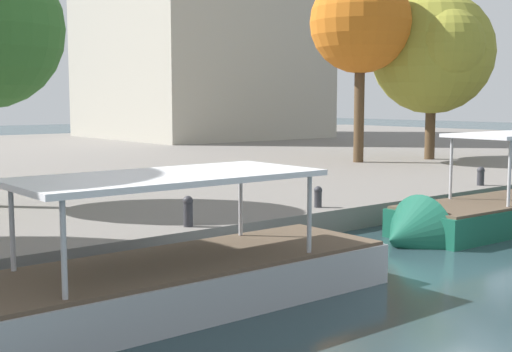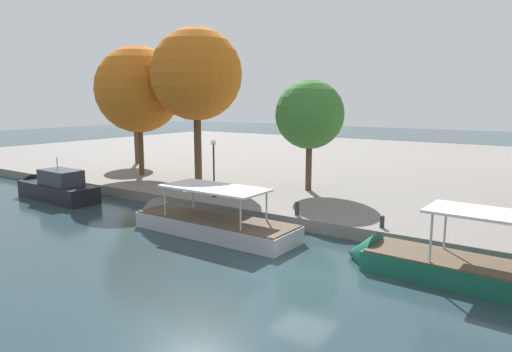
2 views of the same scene
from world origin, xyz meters
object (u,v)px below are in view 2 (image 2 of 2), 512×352
Objects in this scene: tour_boat_1 at (202,226)px; tree_2 at (308,113)px; mooring_bollard_0 at (297,207)px; tree_3 at (135,106)px; tree_1 at (141,88)px; tree_0 at (197,75)px; mooring_bollard_2 at (382,221)px; lamp_post at (214,163)px; tour_boat_2 at (504,282)px; motor_yacht_0 at (54,189)px.

tour_boat_1 is 12.85m from tree_2.
tree_3 is (-25.87, 10.10, 5.81)m from mooring_bollard_0.
mooring_bollard_0 is at bearing -15.15° from tree_1.
tree_0 is 6.55m from tree_1.
tree_1 is at bearing -30.95° from tour_boat_1.
mooring_bollard_2 is 0.05× the size of tree_0.
tree_0 reaches higher than tour_boat_1.
tree_2 reaches higher than mooring_bollard_2.
tree_1 is 16.53m from tree_2.
lamp_post is 0.32× the size of tree_0.
tour_boat_1 is 15.76m from tour_boat_2.
lamp_post is (-3.35, 5.20, 2.88)m from tour_boat_1.
lamp_post is at bearing -126.15° from tree_2.
tree_2 is at bearing -7.52° from tree_3.
tree_2 is at bearing 114.01° from mooring_bollard_0.
tree_1 is 8.20m from tree_3.
tree_0 reaches higher than lamp_post.
tour_boat_1 is at bearing -57.18° from lamp_post.
tree_2 is (-3.16, 7.10, 5.47)m from mooring_bollard_0.
tour_boat_2 is 7.41m from mooring_bollard_2.
mooring_bollard_0 is 0.21× the size of lamp_post.
tour_boat_2 reaches higher than mooring_bollard_0.
tree_2 reaches higher than tour_boat_2.
tree_1 is (0.19, 9.03, 7.98)m from motor_yacht_0.
tree_1 is at bearing -175.11° from tree_0.
tree_3 is at bearing 143.00° from tree_1.
tour_boat_1 is at bearing 4.07° from tour_boat_2.
mooring_bollard_2 is at bearing -39.54° from tree_2.
mooring_bollard_0 is 1.23× the size of mooring_bollard_2.
tree_2 is (16.30, 1.83, -2.03)m from tree_1.
lamp_post is (12.16, 4.93, 2.47)m from motor_yacht_0.
tree_2 is (0.98, 11.13, 6.35)m from tour_boat_1.
tree_3 reaches higher than tree_2.
lamp_post is 20.78m from tree_3.
tree_2 is (16.49, 10.86, 5.94)m from motor_yacht_0.
lamp_post is 0.49× the size of tree_2.
lamp_post is (-7.49, 1.17, 2.01)m from mooring_bollard_0.
tour_boat_2 is at bearing -16.85° from mooring_bollard_0.
tree_2 is (4.33, 5.93, 3.47)m from lamp_post.
tree_1 is at bearing -173.60° from tree_2.
motor_yacht_0 is at bearing -91.19° from tree_1.
mooring_bollard_0 is at bearing -8.86° from lamp_post.
tree_1 is at bearing 168.33° from mooring_bollard_2.
tree_0 is (-5.52, 4.65, 6.51)m from lamp_post.
tree_2 reaches higher than tour_boat_1.
tree_2 is 0.98× the size of tree_3.
mooring_bollard_0 is at bearing -24.10° from tree_0.
tree_3 is at bearing -32.73° from tour_boat_1.
tour_boat_2 is 16.86× the size of mooring_bollard_0.
lamp_post reaches higher than tour_boat_2.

